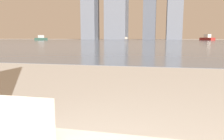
# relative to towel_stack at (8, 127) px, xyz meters

# --- Properties ---
(towel_stack) EXTENTS (0.24, 0.18, 0.16)m
(towel_stack) POSITION_rel_towel_stack_xyz_m (0.00, 0.00, 0.00)
(towel_stack) COLOR silver
(towel_stack) RESTS_ON bathtub
(harbor_water) EXTENTS (180.00, 110.00, 0.01)m
(harbor_water) POSITION_rel_towel_stack_xyz_m (0.15, 61.23, -0.61)
(harbor_water) COLOR slate
(harbor_water) RESTS_ON ground_plane
(harbor_boat_2) EXTENTS (2.74, 5.12, 1.82)m
(harbor_boat_2) POSITION_rel_towel_stack_xyz_m (-41.41, 71.62, 0.04)
(harbor_boat_2) COLOR #335647
(harbor_boat_2) RESTS_ON harbor_water
(harbor_boat_3) EXTENTS (4.33, 5.57, 2.02)m
(harbor_boat_3) POSITION_rel_towel_stack_xyz_m (16.01, 78.47, 0.11)
(harbor_boat_3) COLOR maroon
(harbor_boat_3) RESTS_ON harbor_water
(harbor_boat_5) EXTENTS (1.22, 3.04, 1.12)m
(harbor_boat_5) POSITION_rel_towel_stack_xyz_m (-9.89, 68.24, -0.21)
(harbor_boat_5) COLOR #4C4C51
(harbor_boat_5) RESTS_ON harbor_water
(skyline_tower_2) EXTENTS (6.35, 8.28, 24.57)m
(skyline_tower_2) POSITION_rel_towel_stack_xyz_m (-5.08, 117.23, 11.67)
(skyline_tower_2) COLOR #4C515B
(skyline_tower_2) RESTS_ON ground_plane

